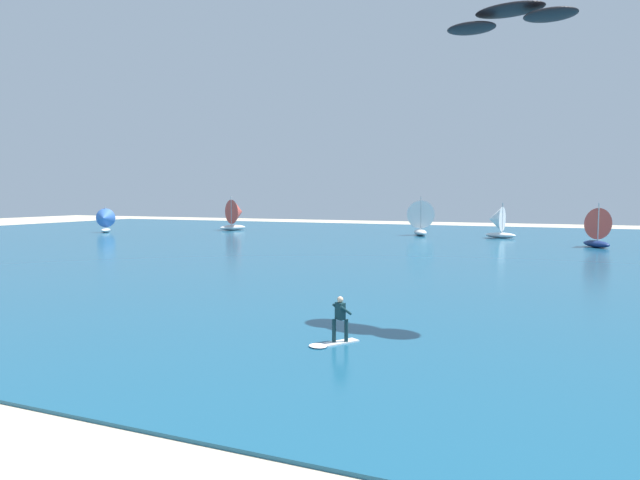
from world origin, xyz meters
The scene contains 8 objects.
ocean centered at (0.00, 51.38, 0.05)m, with size 160.00×90.00×0.10m, color navy.
kitesurfer centered at (2.25, 14.97, 0.70)m, with size 1.53×1.95×1.67m.
kite centered at (7.28, 20.65, 12.29)m, with size 5.29×2.62×0.77m.
sailboat_mid_left centered at (-49.97, 58.03, 1.83)m, with size 3.08×3.39×3.77m.
sailboat_center_horizon centered at (11.97, 60.45, 2.14)m, with size 3.69×4.00×4.44m.
sailboat_leading centered at (-8.20, 70.24, 2.42)m, with size 4.04×4.50×5.07m.
sailboat_anchored_offshore centered at (1.59, 69.20, 2.08)m, with size 3.79×3.27×4.32m.
sailboat_heeled_over centered at (-35.91, 69.93, 2.44)m, with size 4.07×4.56×5.11m.
Camera 1 is at (9.66, -3.46, 5.34)m, focal length 32.20 mm.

